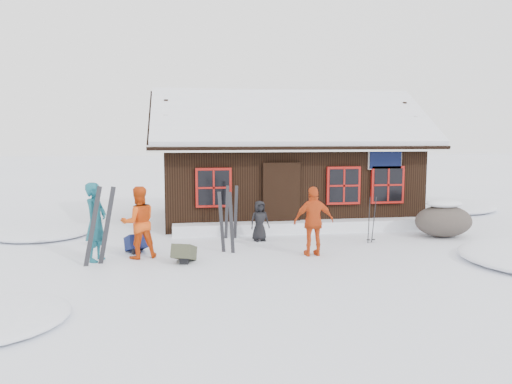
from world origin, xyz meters
TOP-DOWN VIEW (x-y plane):
  - ground at (0.00, 0.00)m, footprint 120.00×120.00m
  - mountain_hut at (1.50, 4.98)m, footprint 8.90×6.09m
  - snow_drift at (1.50, 2.25)m, footprint 7.60×0.60m
  - snow_mounds at (1.65, 1.86)m, footprint 20.60×13.20m
  - skier_teal at (-3.97, -0.30)m, footprint 0.61×0.76m
  - skier_orange_left at (-3.03, -0.18)m, footprint 0.97×0.85m
  - skier_orange_right at (1.05, -0.58)m, footprint 0.98×0.44m
  - skier_crouched at (0.05, 1.24)m, footprint 0.60×0.46m
  - boulder at (5.27, 1.00)m, footprint 1.62×1.22m
  - ski_pair_left at (-3.83, -0.66)m, footprint 0.75×0.23m
  - ski_pair_mid at (-0.96, 0.06)m, footprint 0.41×0.20m
  - ski_pair_right at (-0.67, 1.72)m, footprint 0.39×0.12m
  - ski_poles at (2.96, 0.57)m, footprint 0.23×0.11m
  - backpack_blue at (-3.14, 0.39)m, footprint 0.65×0.74m
  - backpack_olive at (-2.00, -0.76)m, footprint 0.60×0.69m

SIDE VIEW (x-z plane):
  - ground at x=0.00m, z-range 0.00..0.00m
  - snow_mounds at x=1.65m, z-range -0.24..0.24m
  - backpack_olive at x=-2.00m, z-range 0.00..0.31m
  - backpack_blue at x=-3.14m, z-range 0.00..0.34m
  - snow_drift at x=1.50m, z-range 0.00..0.35m
  - boulder at x=5.27m, z-range 0.01..0.95m
  - skier_crouched at x=0.05m, z-range 0.00..1.10m
  - ski_poles at x=2.96m, z-range -0.04..1.23m
  - ski_pair_right at x=-0.67m, z-range -0.05..1.47m
  - ski_pair_mid at x=-0.96m, z-range -0.05..1.49m
  - skier_orange_right at x=1.05m, z-range 0.00..1.65m
  - skier_orange_left at x=-3.03m, z-range 0.00..1.69m
  - ski_pair_left at x=-3.83m, z-range -0.04..1.76m
  - skier_teal at x=-3.97m, z-range 0.00..1.80m
  - mountain_hut at x=1.50m, z-range -0.63..3.79m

